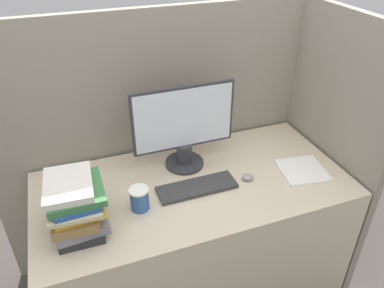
{
  "coord_description": "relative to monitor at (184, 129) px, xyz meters",
  "views": [
    {
      "loc": [
        -0.52,
        -1.01,
        1.93
      ],
      "look_at": [
        0.01,
        0.42,
        0.96
      ],
      "focal_mm": 35.0,
      "sensor_mm": 36.0,
      "label": 1
    }
  ],
  "objects": [
    {
      "name": "cubicle_panel_rear",
      "position": [
        -0.01,
        0.25,
        -0.21
      ],
      "size": [
        1.97,
        0.04,
        1.53
      ],
      "color": "gray",
      "rests_on": "ground_plane"
    },
    {
      "name": "mouse",
      "position": [
        0.26,
        -0.24,
        -0.2
      ],
      "size": [
        0.06,
        0.05,
        0.03
      ],
      "color": "gray",
      "rests_on": "desk"
    },
    {
      "name": "monitor",
      "position": [
        0.0,
        0.0,
        0.0
      ],
      "size": [
        0.54,
        0.2,
        0.45
      ],
      "color": "#333338",
      "rests_on": "desk"
    },
    {
      "name": "desk",
      "position": [
        -0.01,
        -0.17,
        -0.59
      ],
      "size": [
        1.57,
        0.76,
        0.75
      ],
      "color": "beige",
      "rests_on": "ground_plane"
    },
    {
      "name": "keyboard",
      "position": [
        -0.01,
        -0.22,
        -0.21
      ],
      "size": [
        0.39,
        0.13,
        0.02
      ],
      "color": "#333333",
      "rests_on": "desk"
    },
    {
      "name": "coffee_cup",
      "position": [
        -0.31,
        -0.26,
        -0.16
      ],
      "size": [
        0.09,
        0.09,
        0.11
      ],
      "color": "#335999",
      "rests_on": "desk"
    },
    {
      "name": "paper_pile",
      "position": [
        0.56,
        -0.28,
        -0.21
      ],
      "size": [
        0.26,
        0.26,
        0.01
      ],
      "color": "white",
      "rests_on": "desk"
    },
    {
      "name": "book_stack",
      "position": [
        -0.58,
        -0.28,
        -0.1
      ],
      "size": [
        0.24,
        0.31,
        0.24
      ],
      "color": "#262628",
      "rests_on": "desk"
    },
    {
      "name": "cubicle_panel_right",
      "position": [
        0.81,
        -0.14,
        -0.21
      ],
      "size": [
        0.04,
        0.82,
        1.53
      ],
      "color": "gray",
      "rests_on": "ground_plane"
    }
  ]
}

